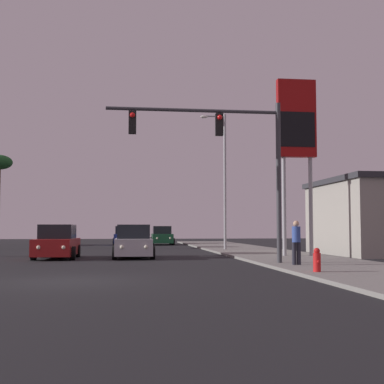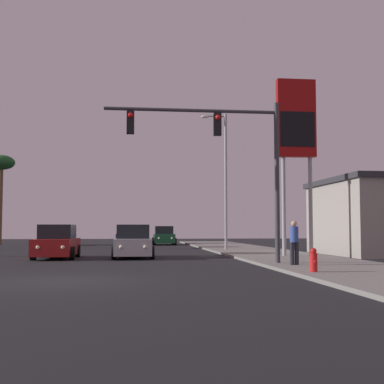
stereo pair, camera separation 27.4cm
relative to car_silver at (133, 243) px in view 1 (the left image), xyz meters
The scene contains 12 objects.
ground_plane 11.80m from the car_silver, 99.84° to the right, with size 120.00×120.00×0.00m, color black.
sidewalk_right 7.69m from the car_silver, 12.11° to the right, with size 5.00×60.00×0.12m.
car_silver is the anchor object (origin of this frame).
car_red 3.76m from the car_silver, behind, with size 2.04×4.34×1.68m.
car_green 21.23m from the car_silver, 82.20° to the left, with size 2.04×4.32×1.68m.
car_grey 21.61m from the car_silver, 107.81° to the left, with size 2.04×4.32×1.68m.
car_blue 20.91m from the car_silver, 91.25° to the left, with size 2.04×4.32×1.68m.
traffic_light_mast 8.30m from the car_silver, 59.04° to the right, with size 7.07×0.36×6.50m.
street_lamp 10.62m from the car_silver, 51.63° to the left, with size 1.74×0.24×9.00m.
gas_station_sign 10.17m from the car_silver, ahead, with size 2.00×0.42×9.00m.
fire_hydrant 12.15m from the car_silver, 62.22° to the right, with size 0.24×0.34×0.76m.
pedestrian_on_sidewalk 9.66m from the car_silver, 51.28° to the right, with size 0.34×0.32×1.67m.
Camera 1 is at (1.60, -15.62, 1.51)m, focal length 50.00 mm.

